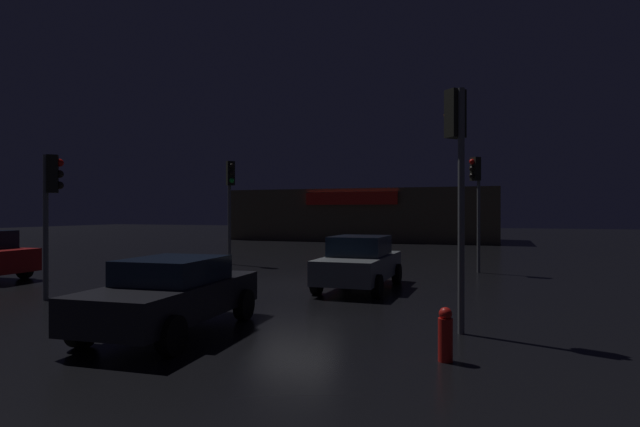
# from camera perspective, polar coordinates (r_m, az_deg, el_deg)

# --- Properties ---
(ground_plane) EXTENTS (120.00, 120.00, 0.00)m
(ground_plane) POSITION_cam_1_polar(r_m,az_deg,el_deg) (15.71, -2.80, -8.06)
(ground_plane) COLOR black
(store_building) EXTENTS (20.88, 8.08, 4.01)m
(store_building) POSITION_cam_1_polar(r_m,az_deg,el_deg) (41.13, 5.07, -0.16)
(store_building) COLOR brown
(store_building) RESTS_ON ground
(traffic_signal_main) EXTENTS (0.42, 0.42, 4.27)m
(traffic_signal_main) POSITION_cam_1_polar(r_m,az_deg,el_deg) (19.44, 17.28, 2.93)
(traffic_signal_main) COLOR #595B60
(traffic_signal_main) RESTS_ON ground
(traffic_signal_opposite) EXTENTS (0.42, 0.42, 3.71)m
(traffic_signal_opposite) POSITION_cam_1_polar(r_m,az_deg,el_deg) (14.60, -28.19, 2.02)
(traffic_signal_opposite) COLOR #595B60
(traffic_signal_opposite) RESTS_ON ground
(traffic_signal_cross_left) EXTENTS (0.42, 0.42, 4.42)m
(traffic_signal_cross_left) POSITION_cam_1_polar(r_m,az_deg,el_deg) (21.85, -10.15, 2.61)
(traffic_signal_cross_left) COLOR #595B60
(traffic_signal_cross_left) RESTS_ON ground
(traffic_signal_cross_right) EXTENTS (0.43, 0.42, 4.54)m
(traffic_signal_cross_right) POSITION_cam_1_polar(r_m,az_deg,el_deg) (9.77, 15.24, 6.69)
(traffic_signal_cross_right) COLOR #595B60
(traffic_signal_cross_right) RESTS_ON ground
(car_near) EXTENTS (1.92, 4.26, 1.54)m
(car_near) POSITION_cam_1_polar(r_m,az_deg,el_deg) (14.87, 4.53, -5.53)
(car_near) COLOR slate
(car_near) RESTS_ON ground
(car_crossing) EXTENTS (2.12, 4.22, 1.39)m
(car_crossing) POSITION_cam_1_polar(r_m,az_deg,el_deg) (9.93, -16.38, -8.69)
(car_crossing) COLOR black
(car_crossing) RESTS_ON ground
(fire_hydrant) EXTENTS (0.22, 0.22, 0.82)m
(fire_hydrant) POSITION_cam_1_polar(r_m,az_deg,el_deg) (8.00, 14.03, -13.18)
(fire_hydrant) COLOR red
(fire_hydrant) RESTS_ON ground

